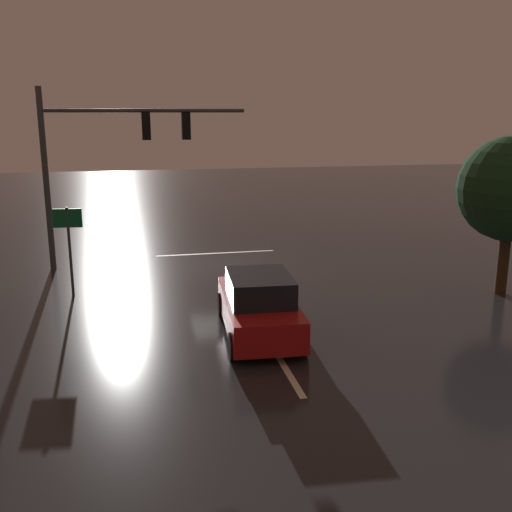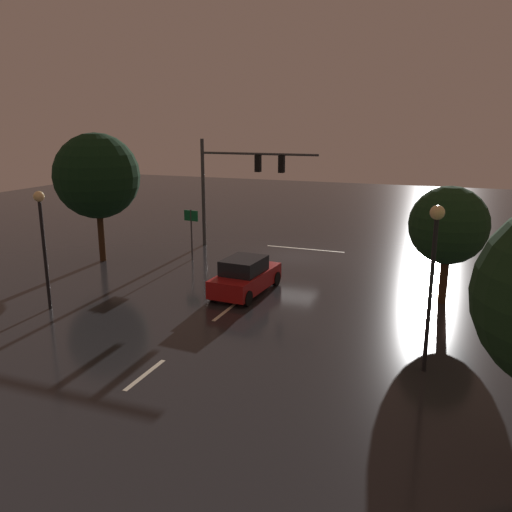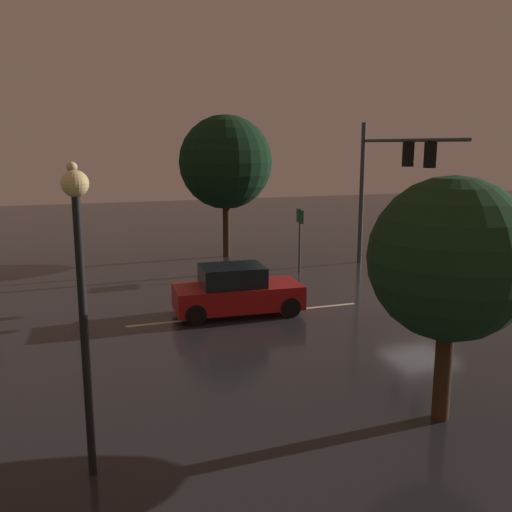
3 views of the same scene
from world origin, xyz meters
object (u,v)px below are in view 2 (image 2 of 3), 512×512
object	(u,v)px
car_approaching	(245,276)
street_lamp_left_kerb	(433,259)
tree_right_far	(97,176)
route_sign	(191,224)
traffic_signal_assembly	(238,175)
tree_left_far	(449,226)
street_lamp_right_kerb	(42,228)

from	to	relation	value
car_approaching	street_lamp_left_kerb	bearing A→B (deg)	147.95
street_lamp_left_kerb	tree_right_far	bearing A→B (deg)	-22.86
car_approaching	route_sign	distance (m)	7.04
car_approaching	street_lamp_left_kerb	distance (m)	10.20
route_sign	tree_right_far	bearing A→B (deg)	24.34
car_approaching	tree_right_far	size ratio (longest dim) A/B	0.62
traffic_signal_assembly	route_sign	xyz separation A→B (m)	(1.32, 3.67, -2.47)
route_sign	tree_left_far	xyz separation A→B (m)	(-13.75, 2.66, 1.35)
route_sign	tree_right_far	world-z (taller)	tree_right_far
street_lamp_right_kerb	tree_right_far	xyz separation A→B (m)	(2.90, -7.42, 1.31)
street_lamp_right_kerb	tree_right_far	distance (m)	8.07
traffic_signal_assembly	street_lamp_right_kerb	bearing A→B (deg)	76.93
tree_left_far	tree_right_far	distance (m)	18.45
street_lamp_right_kerb	car_approaching	bearing A→B (deg)	-144.46
car_approaching	tree_right_far	bearing A→B (deg)	-14.01
traffic_signal_assembly	street_lamp_left_kerb	size ratio (longest dim) A/B	1.42
street_lamp_left_kerb	street_lamp_right_kerb	xyz separation A→B (m)	(15.23, -0.23, -0.19)
car_approaching	tree_right_far	distance (m)	10.92
traffic_signal_assembly	car_approaching	world-z (taller)	traffic_signal_assembly
street_lamp_right_kerb	tree_left_far	xyz separation A→B (m)	(-15.49, -6.86, -0.07)
route_sign	tree_left_far	bearing A→B (deg)	169.06
traffic_signal_assembly	tree_left_far	world-z (taller)	traffic_signal_assembly
car_approaching	street_lamp_right_kerb	world-z (taller)	street_lamp_right_kerb
street_lamp_left_kerb	tree_left_far	world-z (taller)	street_lamp_left_kerb
street_lamp_left_kerb	car_approaching	bearing A→B (deg)	-32.05
car_approaching	street_lamp_right_kerb	xyz separation A→B (m)	(6.94, 4.96, 2.71)
street_lamp_right_kerb	tree_right_far	size ratio (longest dim) A/B	0.70
street_lamp_right_kerb	route_sign	distance (m)	9.78
street_lamp_left_kerb	street_lamp_right_kerb	world-z (taller)	street_lamp_left_kerb
car_approaching	street_lamp_right_kerb	distance (m)	8.96
car_approaching	route_sign	bearing A→B (deg)	-41.19
traffic_signal_assembly	street_lamp_right_kerb	distance (m)	13.58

